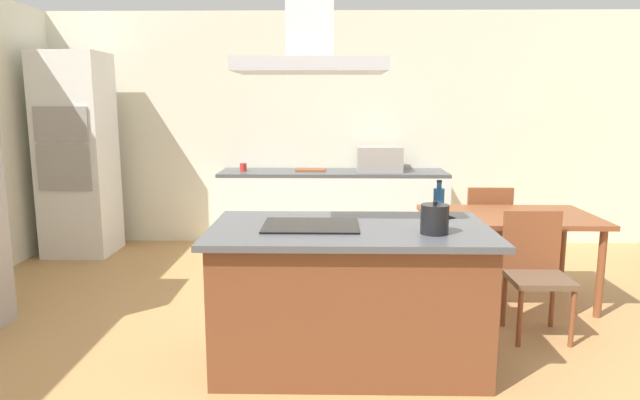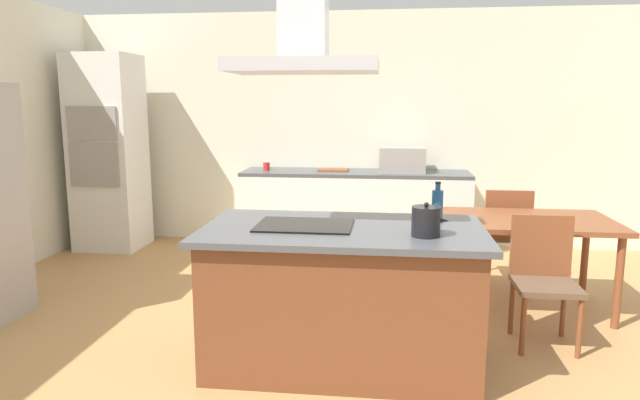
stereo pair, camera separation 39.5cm
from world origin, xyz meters
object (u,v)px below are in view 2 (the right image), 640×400
wall_oven_stack (108,153)px  cooktop (305,225)px  olive_oil_bottle (437,205)px  countertop_microwave (402,160)px  coffee_mug_red (266,166)px  chair_facing_island (544,272)px  cutting_board (333,170)px  range_hood (304,30)px  chair_facing_back_wall (505,229)px  tea_kettle (426,221)px  dining_table (523,228)px

wall_oven_stack → cooktop: bearing=-44.9°
olive_oil_bottle → cooktop: bearing=-165.9°
countertop_microwave → coffee_mug_red: size_ratio=5.56×
coffee_mug_red → chair_facing_island: size_ratio=0.10×
cooktop → cutting_board: size_ratio=1.76×
wall_oven_stack → range_hood: 3.88m
countertop_microwave → chair_facing_island: countertop_microwave is taller
cooktop → chair_facing_island: (1.61, 0.50, -0.40)m
countertop_microwave → chair_facing_back_wall: bearing=-48.1°
cooktop → wall_oven_stack: 3.75m
tea_kettle → coffee_mug_red: (-1.61, 3.05, -0.04)m
dining_table → chair_facing_island: 0.68m
cooktop → cutting_board: 2.93m
cooktop → countertop_microwave: (0.67, 2.88, 0.13)m
cutting_board → chair_facing_island: bearing=-54.7°
wall_oven_stack → olive_oil_bottle: bearing=-34.9°
cooktop → chair_facing_back_wall: 2.47m
chair_facing_back_wall → wall_oven_stack: bearing=169.2°
countertop_microwave → wall_oven_stack: wall_oven_stack is taller
chair_facing_island → tea_kettle: bearing=-141.7°
chair_facing_back_wall → olive_oil_bottle: bearing=-115.5°
cutting_board → range_hood: size_ratio=0.38×
cutting_board → coffee_mug_red: bearing=-175.6°
olive_oil_bottle → coffee_mug_red: bearing=122.7°
wall_oven_stack → range_hood: bearing=-44.9°
tea_kettle → countertop_microwave: 3.06m
cutting_board → range_hood: range_hood is taller
cutting_board → wall_oven_stack: (-2.55, -0.28, 0.19)m
cooktop → countertop_microwave: bearing=76.9°
cooktop → cutting_board: (-0.11, 2.93, 0.00)m
tea_kettle → cutting_board: tea_kettle is taller
tea_kettle → olive_oil_bottle: (0.10, 0.39, 0.03)m
countertop_microwave → range_hood: (-0.67, -2.88, 1.06)m
wall_oven_stack → dining_table: 4.54m
cooktop → cutting_board: cutting_board is taller
olive_oil_bottle → cutting_board: bearing=109.2°
chair_facing_island → range_hood: range_hood is taller
olive_oil_bottle → dining_table: (0.77, 0.95, -0.35)m
chair_facing_back_wall → chair_facing_island: (0.00, -1.33, 0.00)m
cooktop → dining_table: (1.61, 1.17, -0.24)m
countertop_microwave → chair_facing_back_wall: (0.94, -1.05, -0.53)m
olive_oil_bottle → wall_oven_stack: bearing=145.1°
coffee_mug_red → wall_oven_stack: size_ratio=0.04×
range_hood → chair_facing_back_wall: bearing=48.6°
wall_oven_stack → chair_facing_back_wall: wall_oven_stack is taller
countertop_microwave → wall_oven_stack: size_ratio=0.23×
tea_kettle → chair_facing_back_wall: bearing=66.7°
countertop_microwave → dining_table: 1.99m
wall_oven_stack → cutting_board: bearing=6.4°
coffee_mug_red → range_hood: range_hood is taller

